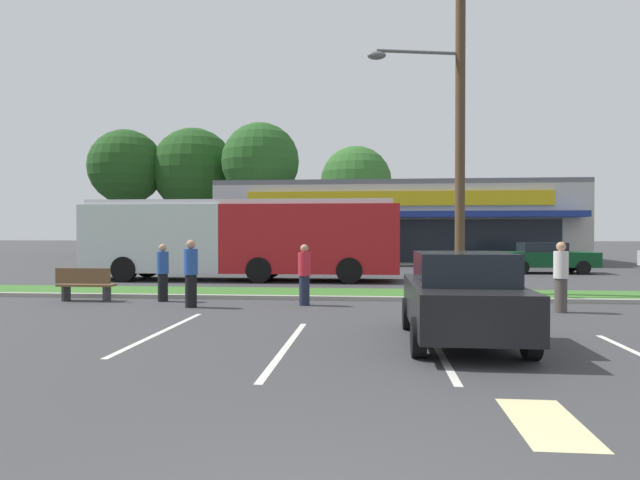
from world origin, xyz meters
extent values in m
cube|color=#386B28|center=(0.00, 14.00, 0.06)|extent=(56.00, 2.20, 0.12)
cube|color=#99968C|center=(0.00, 12.78, 0.06)|extent=(56.00, 0.24, 0.12)
cube|color=silver|center=(-3.88, 7.36, 0.00)|extent=(0.12, 4.80, 0.01)
cube|color=silver|center=(-1.21, 6.16, 0.00)|extent=(0.12, 4.80, 0.01)
cube|color=silver|center=(1.36, 6.30, 0.00)|extent=(0.12, 4.80, 0.01)
cube|color=beige|center=(2.06, 2.63, 0.00)|extent=(0.70, 1.60, 0.01)
cube|color=#BCB7AD|center=(1.70, 36.20, 2.41)|extent=(22.35, 12.20, 4.81)
cube|color=black|center=(1.70, 30.06, 1.44)|extent=(18.78, 0.08, 2.50)
cube|color=navy|center=(1.70, 29.40, 2.98)|extent=(21.01, 1.40, 0.35)
cube|color=gold|center=(1.70, 30.02, 3.95)|extent=(17.88, 0.16, 0.87)
cube|color=slate|center=(1.70, 36.20, 4.96)|extent=(22.35, 12.20, 0.30)
cylinder|color=#473323|center=(-21.01, 43.42, 2.60)|extent=(0.44, 0.44, 5.19)
sphere|color=#1E4719|center=(-21.01, 43.42, 7.60)|extent=(6.42, 6.42, 6.42)
cylinder|color=#473323|center=(-15.52, 44.99, 2.35)|extent=(0.44, 0.44, 4.69)
sphere|color=#1E4719|center=(-15.52, 44.99, 7.44)|extent=(7.34, 7.34, 7.34)
cylinder|color=#473323|center=(-9.02, 42.46, 2.69)|extent=(0.44, 0.44, 5.39)
sphere|color=#23511E|center=(-9.02, 42.46, 7.79)|extent=(6.41, 6.41, 6.41)
cylinder|color=#473323|center=(-1.21, 45.01, 2.00)|extent=(0.44, 0.44, 4.00)
sphere|color=#2D6026|center=(-1.21, 45.01, 6.29)|extent=(6.10, 6.10, 6.10)
cylinder|color=#4C3826|center=(2.91, 14.16, 5.14)|extent=(0.30, 0.30, 10.29)
cylinder|color=#59595B|center=(1.64, 13.89, 7.41)|extent=(2.56, 0.64, 0.10)
ellipsoid|color=#59595B|center=(0.37, 13.62, 7.26)|extent=(0.56, 0.32, 0.24)
cube|color=#AD191E|center=(-2.22, 19.12, 1.70)|extent=(6.98, 2.60, 2.70)
cube|color=silver|center=(-8.55, 19.07, 1.70)|extent=(5.72, 2.59, 2.70)
cube|color=silver|center=(-5.07, 19.10, 3.15)|extent=(12.17, 2.39, 0.20)
cube|color=black|center=(-5.08, 20.40, 2.19)|extent=(11.64, 0.15, 1.19)
cube|color=black|center=(-11.42, 19.05, 2.02)|extent=(0.08, 2.17, 1.51)
cylinder|color=black|center=(-9.49, 17.89, 0.50)|extent=(1.00, 0.31, 1.00)
cylinder|color=black|center=(-9.50, 20.24, 0.50)|extent=(1.00, 0.31, 1.00)
cylinder|color=black|center=(-4.11, 17.93, 0.50)|extent=(1.00, 0.31, 1.00)
cylinder|color=black|center=(-4.13, 20.28, 0.50)|extent=(1.00, 0.31, 1.00)
cylinder|color=black|center=(-0.63, 17.96, 0.50)|extent=(1.00, 0.31, 1.00)
cylinder|color=black|center=(-0.65, 20.31, 0.50)|extent=(1.00, 0.31, 1.00)
cube|color=brown|center=(-7.88, 11.95, 0.45)|extent=(1.60, 0.45, 0.06)
cube|color=brown|center=(-7.88, 11.76, 0.73)|extent=(1.60, 0.06, 0.44)
cube|color=#333338|center=(-7.27, 11.95, 0.23)|extent=(0.08, 0.36, 0.45)
cube|color=#333338|center=(-8.49, 11.95, 0.23)|extent=(0.08, 0.36, 0.45)
cube|color=black|center=(1.84, 6.85, 0.69)|extent=(1.81, 4.14, 0.75)
cube|color=black|center=(1.84, 6.64, 1.34)|extent=(1.59, 1.86, 0.55)
cylinder|color=black|center=(0.98, 8.13, 0.32)|extent=(0.22, 0.64, 0.64)
cylinder|color=black|center=(2.70, 8.13, 0.32)|extent=(0.22, 0.64, 0.64)
cylinder|color=black|center=(0.98, 5.57, 0.32)|extent=(0.22, 0.64, 0.64)
cylinder|color=black|center=(2.70, 5.57, 0.32)|extent=(0.22, 0.64, 0.64)
cube|color=#0C3F1E|center=(8.53, 24.32, 0.67)|extent=(4.41, 1.82, 0.70)
cube|color=black|center=(8.30, 24.32, 1.24)|extent=(1.99, 1.60, 0.45)
cylinder|color=black|center=(9.89, 25.18, 0.32)|extent=(0.64, 0.22, 0.64)
cylinder|color=black|center=(9.89, 23.46, 0.32)|extent=(0.64, 0.22, 0.64)
cylinder|color=black|center=(7.16, 25.18, 0.32)|extent=(0.64, 0.22, 0.64)
cylinder|color=black|center=(7.16, 23.46, 0.32)|extent=(0.64, 0.22, 0.64)
cylinder|color=#1E2338|center=(-1.57, 11.60, 0.40)|extent=(0.28, 0.28, 0.79)
cylinder|color=red|center=(-1.57, 11.60, 1.11)|extent=(0.33, 0.33, 0.63)
sphere|color=tan|center=(-1.57, 11.60, 1.53)|extent=(0.22, 0.22, 0.22)
cylinder|color=#47423D|center=(4.85, 10.88, 0.42)|extent=(0.30, 0.30, 0.84)
cylinder|color=silver|center=(4.85, 10.88, 1.17)|extent=(0.35, 0.35, 0.66)
sphere|color=tan|center=(4.85, 10.88, 1.61)|extent=(0.23, 0.23, 0.23)
cylinder|color=black|center=(-5.67, 12.06, 0.39)|extent=(0.28, 0.28, 0.79)
cylinder|color=#264C99|center=(-5.67, 12.06, 1.10)|extent=(0.33, 0.33, 0.62)
sphere|color=tan|center=(-5.67, 12.06, 1.52)|extent=(0.22, 0.22, 0.22)
cylinder|color=black|center=(-4.47, 10.92, 0.43)|extent=(0.30, 0.30, 0.85)
cylinder|color=#264C99|center=(-4.47, 10.92, 1.19)|extent=(0.36, 0.36, 0.68)
sphere|color=tan|center=(-4.47, 10.92, 1.65)|extent=(0.23, 0.23, 0.23)
camera|label=1|loc=(0.27, -3.33, 1.97)|focal=31.52mm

